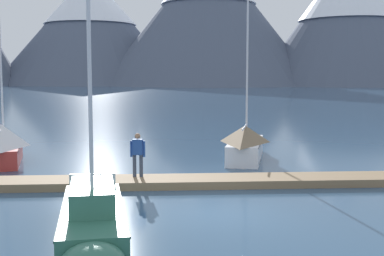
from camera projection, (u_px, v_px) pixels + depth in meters
name	position (u px, v px, depth m)	size (l,w,h in m)	color
ground_plane	(214.00, 214.00, 15.36)	(700.00, 700.00, 0.00)	#2D4C6B
mountain_central_massif	(91.00, 26.00, 218.70)	(82.23, 82.23, 47.89)	#4C566B
mountain_shoulder_ridge	(208.00, 13.00, 204.63)	(88.38, 88.38, 55.85)	#4C566B
mountain_east_summit	(348.00, 15.00, 197.05)	(71.91, 71.91, 51.57)	#4C566B
dock	(198.00, 181.00, 19.30)	(23.12, 2.87, 0.30)	#846B4C
sailboat_nearest_berth	(2.00, 144.00, 24.03)	(2.42, 5.46, 8.18)	#B2332D
sailboat_second_berth	(93.00, 219.00, 12.76)	(2.02, 6.26, 7.68)	#336B56
sailboat_mid_dock_port	(246.00, 142.00, 25.37)	(3.28, 6.62, 8.42)	white
person_on_dock	(138.00, 152.00, 19.34)	(0.58, 0.29, 1.69)	#384256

